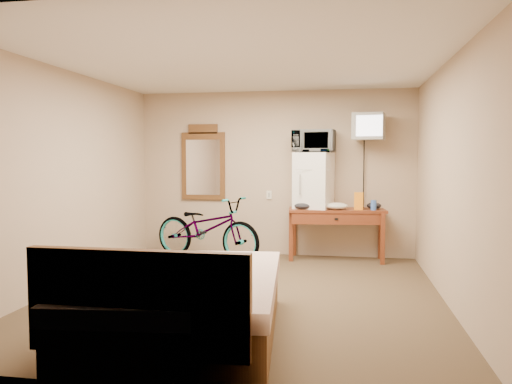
% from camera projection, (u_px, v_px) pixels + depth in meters
% --- Properties ---
extents(room, '(4.60, 4.64, 2.50)m').
position_uv_depth(room, '(245.00, 180.00, 5.37)').
color(room, '#413320').
rests_on(room, ground).
extents(desk, '(1.43, 0.66, 0.75)m').
position_uv_depth(desk, '(337.00, 217.00, 7.22)').
color(desk, maroon).
rests_on(desk, floor).
extents(mini_fridge, '(0.60, 0.59, 0.82)m').
position_uv_depth(mini_fridge, '(314.00, 180.00, 7.30)').
color(mini_fridge, white).
rests_on(mini_fridge, desk).
extents(microwave, '(0.63, 0.46, 0.33)m').
position_uv_depth(microwave, '(314.00, 141.00, 7.26)').
color(microwave, white).
rests_on(microwave, mini_fridge).
extents(snack_bag, '(0.13, 0.08, 0.25)m').
position_uv_depth(snack_bag, '(359.00, 201.00, 7.11)').
color(snack_bag, orange).
rests_on(snack_bag, desk).
extents(blue_cup, '(0.08, 0.08, 0.14)m').
position_uv_depth(blue_cup, '(374.00, 205.00, 7.05)').
color(blue_cup, '#3963C2').
rests_on(blue_cup, desk).
extents(cloth_cream, '(0.33, 0.25, 0.10)m').
position_uv_depth(cloth_cream, '(337.00, 206.00, 7.12)').
color(cloth_cream, silver).
rests_on(cloth_cream, desk).
extents(cloth_dark_a, '(0.25, 0.19, 0.09)m').
position_uv_depth(cloth_dark_a, '(303.00, 206.00, 7.17)').
color(cloth_dark_a, black).
rests_on(cloth_dark_a, desk).
extents(cloth_dark_b, '(0.21, 0.17, 0.09)m').
position_uv_depth(cloth_dark_b, '(374.00, 206.00, 7.22)').
color(cloth_dark_b, black).
rests_on(cloth_dark_b, desk).
extents(crt_television, '(0.49, 0.59, 0.38)m').
position_uv_depth(crt_television, '(369.00, 127.00, 7.07)').
color(crt_television, black).
rests_on(crt_television, room).
extents(wall_mirror, '(0.69, 0.04, 1.17)m').
position_uv_depth(wall_mirror, '(203.00, 163.00, 7.79)').
color(wall_mirror, brown).
rests_on(wall_mirror, room).
extents(bicycle, '(1.87, 1.15, 0.93)m').
position_uv_depth(bicycle, '(207.00, 228.00, 7.30)').
color(bicycle, black).
rests_on(bicycle, floor).
extents(bed, '(1.75, 2.21, 0.90)m').
position_uv_depth(bed, '(181.00, 302.00, 4.14)').
color(bed, brown).
rests_on(bed, floor).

